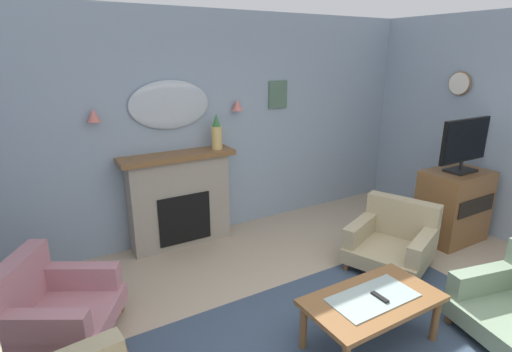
% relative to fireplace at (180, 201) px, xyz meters
% --- Properties ---
extents(wall_back, '(6.98, 0.10, 2.78)m').
position_rel_fireplace_xyz_m(wall_back, '(0.56, 0.22, 0.82)').
color(wall_back, '#8C9EB2').
rests_on(wall_back, ground).
extents(fireplace, '(1.36, 0.36, 1.16)m').
position_rel_fireplace_xyz_m(fireplace, '(0.00, 0.00, 0.00)').
color(fireplace, gray).
rests_on(fireplace, ground).
extents(mantel_vase_right, '(0.13, 0.13, 0.44)m').
position_rel_fireplace_xyz_m(mantel_vase_right, '(0.50, -0.03, 0.78)').
color(mantel_vase_right, tan).
rests_on(mantel_vase_right, fireplace).
extents(wall_mirror, '(0.96, 0.06, 0.56)m').
position_rel_fireplace_xyz_m(wall_mirror, '(0.00, 0.14, 1.14)').
color(wall_mirror, '#B2BCC6').
extents(wall_sconce_left, '(0.14, 0.14, 0.14)m').
position_rel_fireplace_xyz_m(wall_sconce_left, '(-0.85, 0.09, 1.09)').
color(wall_sconce_left, '#D17066').
extents(wall_sconce_right, '(0.14, 0.14, 0.14)m').
position_rel_fireplace_xyz_m(wall_sconce_right, '(0.85, 0.09, 1.09)').
color(wall_sconce_right, '#D17066').
extents(wall_clock, '(0.04, 0.31, 0.31)m').
position_rel_fireplace_xyz_m(wall_clock, '(3.51, -1.12, 1.33)').
color(wall_clock, silver).
extents(framed_picture, '(0.28, 0.03, 0.36)m').
position_rel_fireplace_xyz_m(framed_picture, '(1.50, 0.15, 1.18)').
color(framed_picture, '#4C6B56').
extents(coffee_table, '(1.10, 0.60, 0.45)m').
position_rel_fireplace_xyz_m(coffee_table, '(0.68, -2.48, -0.19)').
color(coffee_table, brown).
rests_on(coffee_table, ground).
extents(tv_remote, '(0.04, 0.16, 0.02)m').
position_rel_fireplace_xyz_m(tv_remote, '(0.71, -2.51, -0.12)').
color(tv_remote, black).
rests_on(tv_remote, coffee_table).
extents(armchair_near_fireplace, '(1.06, 1.05, 0.71)m').
position_rel_fireplace_xyz_m(armchair_near_fireplace, '(1.85, -1.68, -0.27)').
color(armchair_near_fireplace, tan).
rests_on(armchair_near_fireplace, ground).
extents(armchair_by_coffee_table, '(1.11, 1.10, 0.71)m').
position_rel_fireplace_xyz_m(armchair_by_coffee_table, '(-1.52, -1.08, -0.27)').
color(armchair_by_coffee_table, '#B77A84').
rests_on(armchair_by_coffee_table, ground).
extents(tv_cabinet, '(0.80, 0.57, 0.90)m').
position_rel_fireplace_xyz_m(tv_cabinet, '(3.00, -1.61, -0.12)').
color(tv_cabinet, brown).
rests_on(tv_cabinet, ground).
extents(tv_flatscreen, '(0.84, 0.24, 0.65)m').
position_rel_fireplace_xyz_m(tv_flatscreen, '(3.00, -1.63, 0.68)').
color(tv_flatscreen, black).
rests_on(tv_flatscreen, tv_cabinet).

